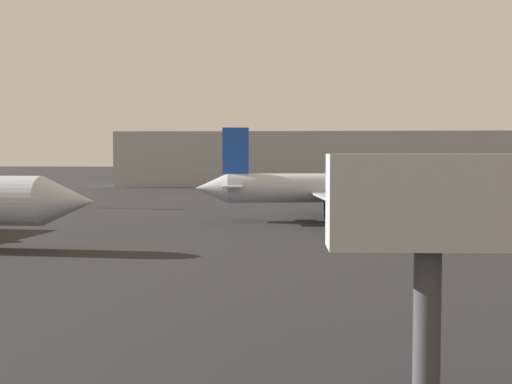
# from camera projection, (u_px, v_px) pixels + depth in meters

# --- Properties ---
(airplane_far_left) EXTENTS (27.26, 21.76, 8.77)m
(airplane_far_left) POSITION_uv_depth(u_px,v_px,m) (337.00, 188.00, 66.95)
(airplane_far_left) COLOR #B2BCCC
(airplane_far_left) RESTS_ON ground_plane
(terminal_building) EXTENTS (72.65, 19.09, 10.25)m
(terminal_building) POSITION_uv_depth(u_px,v_px,m) (312.00, 159.00, 136.71)
(terminal_building) COLOR #999EA3
(terminal_building) RESTS_ON ground_plane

